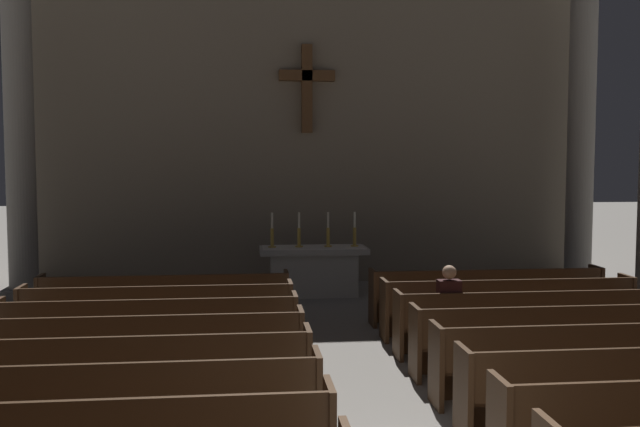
# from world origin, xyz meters

# --- Properties ---
(pew_left_row_3) EXTENTS (4.01, 0.50, 0.95)m
(pew_left_row_3) POSITION_xyz_m (-2.71, 1.97, 0.48)
(pew_left_row_3) COLOR #422B19
(pew_left_row_3) RESTS_ON ground
(pew_left_row_4) EXTENTS (4.01, 0.50, 0.95)m
(pew_left_row_4) POSITION_xyz_m (-2.71, 2.97, 0.48)
(pew_left_row_4) COLOR #422B19
(pew_left_row_4) RESTS_ON ground
(pew_left_row_5) EXTENTS (4.01, 0.50, 0.95)m
(pew_left_row_5) POSITION_xyz_m (-2.71, 3.97, 0.48)
(pew_left_row_5) COLOR #422B19
(pew_left_row_5) RESTS_ON ground
(pew_left_row_6) EXTENTS (4.01, 0.50, 0.95)m
(pew_left_row_6) POSITION_xyz_m (-2.71, 4.98, 0.48)
(pew_left_row_6) COLOR #422B19
(pew_left_row_6) RESTS_ON ground
(pew_left_row_7) EXTENTS (4.01, 0.50, 0.95)m
(pew_left_row_7) POSITION_xyz_m (-2.71, 5.98, 0.48)
(pew_left_row_7) COLOR #422B19
(pew_left_row_7) RESTS_ON ground
(pew_left_row_8) EXTENTS (4.01, 0.50, 0.95)m
(pew_left_row_8) POSITION_xyz_m (-2.71, 6.99, 0.48)
(pew_left_row_8) COLOR #422B19
(pew_left_row_8) RESTS_ON ground
(pew_right_row_4) EXTENTS (4.01, 0.50, 0.95)m
(pew_right_row_4) POSITION_xyz_m (2.71, 2.97, 0.48)
(pew_right_row_4) COLOR #422B19
(pew_right_row_4) RESTS_ON ground
(pew_right_row_5) EXTENTS (4.01, 0.50, 0.95)m
(pew_right_row_5) POSITION_xyz_m (2.71, 3.97, 0.48)
(pew_right_row_5) COLOR #422B19
(pew_right_row_5) RESTS_ON ground
(pew_right_row_6) EXTENTS (4.01, 0.50, 0.95)m
(pew_right_row_6) POSITION_xyz_m (2.71, 4.98, 0.48)
(pew_right_row_6) COLOR #422B19
(pew_right_row_6) RESTS_ON ground
(pew_right_row_7) EXTENTS (4.01, 0.50, 0.95)m
(pew_right_row_7) POSITION_xyz_m (2.71, 5.98, 0.48)
(pew_right_row_7) COLOR #422B19
(pew_right_row_7) RESTS_ON ground
(pew_right_row_8) EXTENTS (4.01, 0.50, 0.95)m
(pew_right_row_8) POSITION_xyz_m (2.71, 6.99, 0.48)
(pew_right_row_8) COLOR #422B19
(pew_right_row_8) RESTS_ON ground
(column_left_fourth) EXTENTS (0.86, 0.86, 7.23)m
(column_left_fourth) POSITION_xyz_m (-5.84, 10.10, 3.53)
(column_left_fourth) COLOR gray
(column_left_fourth) RESTS_ON ground
(column_right_fourth) EXTENTS (0.86, 0.86, 7.23)m
(column_right_fourth) POSITION_xyz_m (5.84, 10.10, 3.53)
(column_right_fourth) COLOR gray
(column_right_fourth) RESTS_ON ground
(altar) EXTENTS (2.20, 0.90, 1.01)m
(altar) POSITION_xyz_m (0.00, 9.77, 0.53)
(altar) COLOR #BCB7AD
(altar) RESTS_ON ground
(candlestick_outer_left) EXTENTS (0.16, 0.16, 0.71)m
(candlestick_outer_left) POSITION_xyz_m (-0.85, 9.77, 1.24)
(candlestick_outer_left) COLOR #B79338
(candlestick_outer_left) RESTS_ON altar
(candlestick_inner_left) EXTENTS (0.16, 0.16, 0.71)m
(candlestick_inner_left) POSITION_xyz_m (-0.30, 9.77, 1.24)
(candlestick_inner_left) COLOR #B79338
(candlestick_inner_left) RESTS_ON altar
(candlestick_inner_right) EXTENTS (0.16, 0.16, 0.71)m
(candlestick_inner_right) POSITION_xyz_m (0.30, 9.77, 1.24)
(candlestick_inner_right) COLOR #B79338
(candlestick_inner_right) RESTS_ON altar
(candlestick_outer_right) EXTENTS (0.16, 0.16, 0.71)m
(candlestick_outer_right) POSITION_xyz_m (0.85, 9.77, 1.24)
(candlestick_outer_right) COLOR #B79338
(candlestick_outer_right) RESTS_ON altar
(apse_with_cross) EXTENTS (12.60, 0.48, 7.94)m
(apse_with_cross) POSITION_xyz_m (0.00, 11.54, 3.97)
(apse_with_cross) COLOR gray
(apse_with_cross) RESTS_ON ground
(lone_worshipper) EXTENTS (0.32, 0.43, 1.32)m
(lone_worshipper) POSITION_xyz_m (1.44, 5.02, 0.69)
(lone_worshipper) COLOR #26262B
(lone_worshipper) RESTS_ON ground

